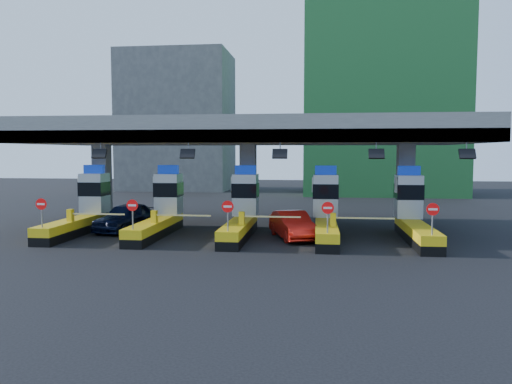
# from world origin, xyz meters

# --- Properties ---
(ground) EXTENTS (120.00, 120.00, 0.00)m
(ground) POSITION_xyz_m (0.00, 0.00, 0.00)
(ground) COLOR black
(ground) RESTS_ON ground
(toll_canopy) EXTENTS (28.00, 12.09, 7.00)m
(toll_canopy) POSITION_xyz_m (0.00, 2.87, 6.13)
(toll_canopy) COLOR slate
(toll_canopy) RESTS_ON ground
(toll_lane_far_left) EXTENTS (4.43, 8.00, 4.16)m
(toll_lane_far_left) POSITION_xyz_m (-10.00, 0.28, 1.40)
(toll_lane_far_left) COLOR black
(toll_lane_far_left) RESTS_ON ground
(toll_lane_left) EXTENTS (4.43, 8.00, 4.16)m
(toll_lane_left) POSITION_xyz_m (-5.00, 0.28, 1.40)
(toll_lane_left) COLOR black
(toll_lane_left) RESTS_ON ground
(toll_lane_center) EXTENTS (4.43, 8.00, 4.16)m
(toll_lane_center) POSITION_xyz_m (0.00, 0.28, 1.40)
(toll_lane_center) COLOR black
(toll_lane_center) RESTS_ON ground
(toll_lane_right) EXTENTS (4.43, 8.00, 4.16)m
(toll_lane_right) POSITION_xyz_m (5.00, 0.28, 1.40)
(toll_lane_right) COLOR black
(toll_lane_right) RESTS_ON ground
(toll_lane_far_right) EXTENTS (4.43, 8.00, 4.16)m
(toll_lane_far_right) POSITION_xyz_m (10.00, 0.28, 1.40)
(toll_lane_far_right) COLOR black
(toll_lane_far_right) RESTS_ON ground
(bg_building_scaffold) EXTENTS (18.00, 12.00, 28.00)m
(bg_building_scaffold) POSITION_xyz_m (12.00, 32.00, 14.00)
(bg_building_scaffold) COLOR #1E5926
(bg_building_scaffold) RESTS_ON ground
(bg_building_concrete) EXTENTS (14.00, 10.00, 18.00)m
(bg_building_concrete) POSITION_xyz_m (-14.00, 36.00, 9.00)
(bg_building_concrete) COLOR #4C4C49
(bg_building_concrete) RESTS_ON ground
(van) EXTENTS (3.07, 5.53, 1.78)m
(van) POSITION_xyz_m (-7.50, 0.85, 0.89)
(van) COLOR black
(van) RESTS_ON ground
(red_car) EXTENTS (3.16, 5.08, 1.58)m
(red_car) POSITION_xyz_m (3.08, -0.68, 0.79)
(red_car) COLOR #B6160E
(red_car) RESTS_ON ground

